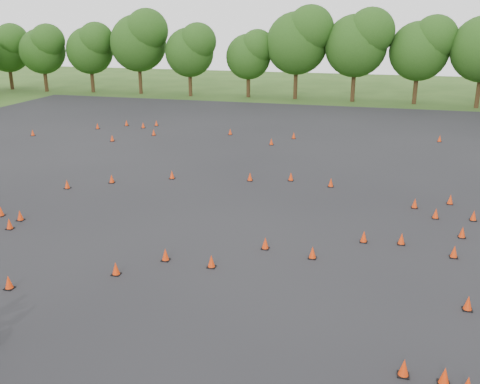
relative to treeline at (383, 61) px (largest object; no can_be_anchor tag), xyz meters
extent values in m
plane|color=#2D5119|center=(-5.63, -35.34, -4.66)|extent=(140.00, 140.00, 0.00)
plane|color=black|center=(-5.63, -29.34, -4.65)|extent=(62.00, 62.00, 0.00)
cone|color=red|center=(1.21, -41.10, -4.43)|extent=(0.26, 0.26, 0.45)
cone|color=red|center=(-14.96, -34.21, -4.43)|extent=(0.26, 0.26, 0.45)
cone|color=red|center=(-5.95, -14.52, -4.43)|extent=(0.26, 0.26, 0.45)
cone|color=red|center=(-10.83, -26.49, -4.43)|extent=(0.26, 0.26, 0.45)
cone|color=red|center=(-18.54, -18.79, -4.43)|extent=(0.26, 0.26, 0.45)
cone|color=red|center=(-14.75, -35.21, -4.43)|extent=(0.26, 0.26, 0.45)
cone|color=red|center=(-0.11, -32.77, -4.43)|extent=(0.26, 0.26, 0.45)
cone|color=red|center=(-15.50, -29.57, -4.43)|extent=(0.26, 0.26, 0.45)
cone|color=red|center=(-6.53, -25.77, -4.43)|extent=(0.26, 0.26, 0.45)
cone|color=red|center=(-3.79, -34.42, -4.43)|extent=(0.26, 0.26, 0.45)
cone|color=red|center=(-4.36, -25.16, -4.43)|extent=(0.26, 0.26, 0.45)
cone|color=red|center=(2.89, -29.24, -4.43)|extent=(0.26, 0.26, 0.45)
cone|color=red|center=(4.41, -12.88, -4.43)|extent=(0.26, 0.26, 0.45)
cone|color=red|center=(-10.88, -14.43, -4.43)|extent=(0.26, 0.26, 0.45)
cone|color=red|center=(1.34, -32.61, -4.43)|extent=(0.26, 0.26, 0.45)
cone|color=red|center=(-8.38, -37.91, -4.43)|extent=(0.26, 0.26, 0.45)
cone|color=red|center=(-11.34, -39.74, -4.43)|extent=(0.26, 0.26, 0.45)
cone|color=red|center=(3.72, -27.03, -4.43)|extent=(0.26, 0.26, 0.45)
cone|color=red|center=(-1.91, -34.81, -4.43)|extent=(0.26, 0.26, 0.45)
cone|color=red|center=(-16.16, -33.95, -4.43)|extent=(0.26, 0.26, 0.45)
cone|color=red|center=(-7.14, -16.97, -4.43)|extent=(0.26, 0.26, 0.45)
cone|color=red|center=(3.22, -33.38, -4.43)|extent=(0.26, 0.26, 0.45)
cone|color=red|center=(-16.44, -16.15, -4.43)|extent=(0.26, 0.26, 0.45)
cone|color=red|center=(3.21, -37.29, -4.43)|extent=(0.26, 0.26, 0.45)
cone|color=red|center=(-18.41, -13.76, -4.43)|extent=(0.26, 0.26, 0.45)
cone|color=red|center=(2.17, -41.19, -4.43)|extent=(0.26, 0.26, 0.45)
cone|color=red|center=(-25.28, -18.60, -4.43)|extent=(0.26, 0.26, 0.45)
cone|color=red|center=(-13.71, -28.06, -4.43)|extent=(0.26, 0.26, 0.45)
cone|color=red|center=(4.49, -29.09, -4.43)|extent=(0.26, 0.26, 0.45)
cone|color=red|center=(-7.15, -36.39, -4.43)|extent=(0.26, 0.26, 0.45)
cone|color=red|center=(-2.12, -25.72, -4.43)|extent=(0.26, 0.26, 0.45)
cone|color=red|center=(-17.74, -12.63, -4.43)|extent=(0.26, 0.26, 0.45)
cone|color=red|center=(2.04, -28.04, -4.43)|extent=(0.26, 0.26, 0.45)
cone|color=red|center=(3.76, -31.27, -4.43)|extent=(0.26, 0.26, 0.45)
cone|color=red|center=(-5.33, -36.50, -4.43)|extent=(0.26, 0.26, 0.45)
cone|color=red|center=(-21.83, -14.99, -4.43)|extent=(0.26, 0.26, 0.45)
cone|color=red|center=(-20.16, -13.20, -4.43)|extent=(0.26, 0.26, 0.45)
camera|label=1|loc=(0.14, -53.12, 3.95)|focal=40.00mm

